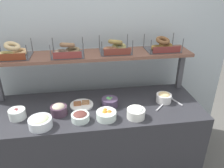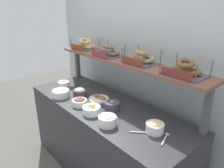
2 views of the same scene
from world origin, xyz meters
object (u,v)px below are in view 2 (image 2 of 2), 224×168
Objects in this scene: bowl_veggie_mix at (112,105)px; bagel_basket_everything at (141,59)px; bowl_egg_salad at (155,127)px; bowl_fruit_salad at (92,110)px; bowl_tuna_salad at (80,92)px; bowl_chocolate_spread at (80,102)px; bowl_beet_salad at (64,85)px; bowl_scallion_spread at (61,93)px; bagel_basket_plain at (85,45)px; serving_spoon_near_plate at (166,137)px; bowl_cream_cheese at (107,120)px; bagel_basket_cinnamon_raisin at (184,70)px; serving_plate_white at (99,98)px; serving_spoon_by_edge at (145,132)px; bagel_basket_poppy at (108,52)px.

bowl_veggie_mix is 0.53m from bagel_basket_everything.
bagel_basket_everything is (-0.43, 0.28, 0.43)m from bowl_egg_salad.
bowl_fruit_salad is 1.18× the size of bowl_tuna_salad.
bowl_beet_salad is at bearing 167.86° from bowl_chocolate_spread.
bowl_scallion_spread is 0.63× the size of bagel_basket_plain.
bowl_tuna_salad is 0.48× the size of bagel_basket_plain.
bowl_tuna_salad is 0.35m from bowl_beet_salad.
bowl_tuna_salad is 0.96× the size of bowl_veggie_mix.
bowl_fruit_salad is at bearing -107.44° from bagel_basket_everything.
bowl_egg_salad is at bearing 3.38° from bowl_beet_salad.
bowl_scallion_spread is (-1.12, -0.23, -0.00)m from bowl_egg_salad.
bowl_beet_salad is 0.84× the size of serving_spoon_near_plate.
bagel_basket_cinnamon_raisin is (0.37, 0.49, 0.42)m from bowl_cream_cheese.
bowl_tuna_salad is 1.03× the size of bowl_beet_salad.
bowl_chocolate_spread is (-0.80, -0.19, -0.01)m from bowl_egg_salad.
bowl_tuna_salad is 0.99m from bowl_egg_salad.
bowl_tuna_salad is 0.66× the size of serving_plate_white.
bowl_tuna_salad reaches higher than bowl_beet_salad.
bagel_basket_cinnamon_raisin is at bearing 23.52° from bowl_scallion_spread.
bowl_tuna_salad is at bearing -41.89° from bagel_basket_plain.
bowl_tuna_salad is 0.22m from bowl_chocolate_spread.
serving_spoon_near_plate is 0.56× the size of bagel_basket_everything.
bagel_basket_everything reaches higher than bowl_tuna_salad.
bowl_tuna_salad reaches higher than serving_spoon_by_edge.
bagel_basket_poppy is at bearing 139.78° from bowl_cream_cheese.
bowl_beet_salad reaches higher than bowl_veggie_mix.
bowl_cream_cheese is at bearing 1.00° from bowl_scallion_spread.
bowl_chocolate_spread is (0.18, -0.12, -0.01)m from bowl_tuna_salad.
bagel_basket_plain is (-0.78, 0.47, 0.44)m from bowl_fruit_salad.
bowl_scallion_spread is (-0.14, -0.16, -0.00)m from bowl_tuna_salad.
bagel_basket_poppy is at bearing 123.75° from bowl_fruit_salad.
bagel_basket_cinnamon_raisin is at bearing 18.64° from bowl_tuna_salad.
serving_spoon_by_edge is at bearing 26.88° from bowl_cream_cheese.
serving_spoon_by_edge is at bearing 0.18° from bowl_tuna_salad.
bowl_veggie_mix is 0.49m from serving_spoon_by_edge.
bowl_tuna_salad reaches higher than bowl_veggie_mix.
serving_plate_white is 1.55× the size of serving_spoon_by_edge.
bowl_fruit_salad is 0.78× the size of serving_plate_white.
bowl_tuna_salad reaches higher than bowl_chocolate_spread.
bowl_egg_salad reaches higher than bowl_chocolate_spread.
bowl_cream_cheese is at bearing -4.28° from bowl_fruit_salad.
bowl_chocolate_spread is at bearing -12.14° from bowl_beet_salad.
bagel_basket_plain is at bearing 95.85° from bowl_beet_salad.
bagel_basket_cinnamon_raisin is at bearing 37.24° from bowl_fruit_salad.
bowl_veggie_mix is 0.64m from bowl_scallion_spread.
bowl_cream_cheese is 0.47m from bowl_chocolate_spread.
bagel_basket_everything is 0.47m from bagel_basket_cinnamon_raisin.
serving_plate_white is at bearing 171.60° from serving_spoon_by_edge.
bagel_basket_plain reaches higher than bowl_scallion_spread.
bagel_basket_everything is (-0.39, 0.35, 0.47)m from serving_spoon_by_edge.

